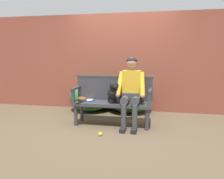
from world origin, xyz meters
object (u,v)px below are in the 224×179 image
dog_on_bench (113,92)px  tennis_ball (100,134)px  garden_bench (112,105)px  person_seated (131,89)px  baseball_glove (82,99)px  tennis_racket (86,100)px

dog_on_bench → tennis_ball: dog_on_bench is taller
garden_bench → person_seated: bearing=-1.4°
garden_bench → baseball_glove: bearing=-178.6°
tennis_ball → baseball_glove: bearing=130.5°
baseball_glove → dog_on_bench: bearing=20.8°
tennis_racket → baseball_glove: 0.10m
tennis_ball → tennis_racket: bearing=124.3°
garden_bench → tennis_ball: garden_bench is taller
person_seated → baseball_glove: size_ratio=6.05×
garden_bench → person_seated: 0.50m
garden_bench → tennis_ball: size_ratio=23.31×
garden_bench → dog_on_bench: (0.03, -0.06, 0.28)m
garden_bench → person_seated: size_ratio=1.16×
person_seated → tennis_ball: bearing=-125.6°
person_seated → dog_on_bench: person_seated is taller
person_seated → dog_on_bench: (-0.34, -0.05, -0.06)m
person_seated → dog_on_bench: bearing=-171.5°
baseball_glove → tennis_ball: (0.53, -0.62, -0.47)m
dog_on_bench → baseball_glove: bearing=176.0°
person_seated → tennis_racket: bearing=177.4°
person_seated → tennis_ball: 1.04m
dog_on_bench → tennis_ball: 0.87m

